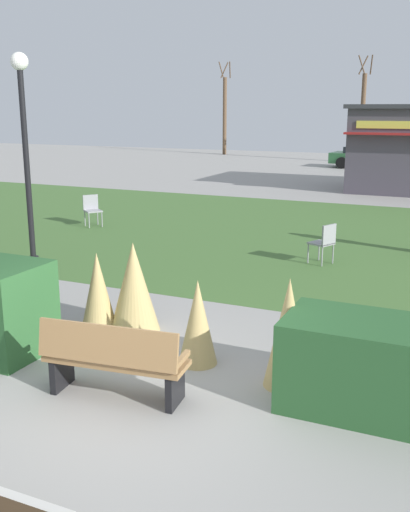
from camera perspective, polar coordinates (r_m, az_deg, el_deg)
The scene contains 14 objects.
ground_plane at distance 7.19m, azimuth -7.16°, elevation -13.42°, with size 80.00×80.00×0.00m, color #999691.
lawn_patch at distance 15.79m, azimuth 11.45°, elevation 1.67°, with size 36.00×12.00×0.01m, color #446B33.
park_bench at distance 7.01m, azimuth -8.78°, elevation -9.84°, with size 1.75×0.72×0.95m.
ornamental_grass_behind_left at distance 8.99m, azimuth -6.83°, elevation -2.98°, with size 0.76×0.76×1.37m, color tan.
ornamental_grass_behind_right at distance 9.12m, azimuth -10.23°, elevation -3.40°, with size 0.56×0.56×1.21m, color tan.
ornamental_grass_behind_center at distance 7.24m, azimuth 7.99°, elevation -7.31°, with size 0.58×0.58×1.36m, color tan.
ornamental_grass_behind_far at distance 7.82m, azimuth -0.69°, elevation -6.37°, with size 0.52×0.52×1.15m, color tan.
lamppost_mid at distance 12.96m, azimuth -16.92°, elevation 10.98°, with size 0.36×0.36×4.38m.
trash_bin at distance 7.04m, azimuth 17.94°, elevation -10.42°, with size 0.52×0.52×0.93m, color #2D4233.
cafe_chair_east at distance 13.06m, azimuth 11.40°, elevation 1.47°, with size 0.58×0.58×0.89m.
cafe_chair_center at distance 17.36m, azimuth -10.80°, elevation 4.56°, with size 0.62×0.62×0.89m.
parked_car_west_slot at distance 35.16m, azimuth 15.44°, elevation 9.16°, with size 4.34×2.33×1.20m.
tree_right_bg at distance 38.84m, azimuth 14.86°, elevation 12.87°, with size 0.91×0.96×6.42m.
tree_center_bg at distance 44.43m, azimuth 1.91°, elevation 13.46°, with size 0.91×0.96×6.53m.
Camera 1 is at (3.42, -5.40, 3.29)m, focal length 41.69 mm.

